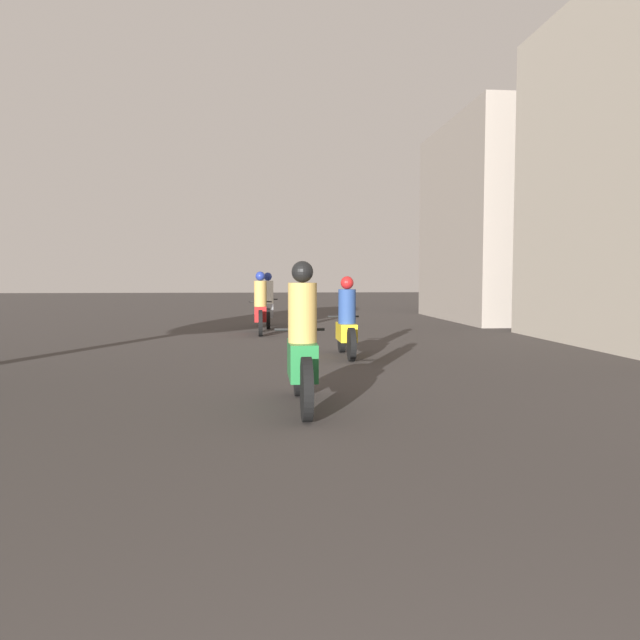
% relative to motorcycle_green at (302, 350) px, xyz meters
% --- Properties ---
extents(motorcycle_green, '(0.60, 2.04, 1.65)m').
position_rel_motorcycle_green_xyz_m(motorcycle_green, '(0.00, 0.00, 0.00)').
color(motorcycle_green, black).
rests_on(motorcycle_green, ground_plane).
extents(motorcycle_yellow, '(0.60, 1.90, 1.49)m').
position_rel_motorcycle_green_xyz_m(motorcycle_yellow, '(1.12, 4.43, -0.06)').
color(motorcycle_yellow, black).
rests_on(motorcycle_yellow, ground_plane).
extents(motorcycle_red, '(0.60, 1.95, 1.62)m').
position_rel_motorcycle_green_xyz_m(motorcycle_red, '(-0.47, 9.20, -0.01)').
color(motorcycle_red, black).
rests_on(motorcycle_red, ground_plane).
extents(motorcycle_silver, '(0.60, 2.04, 1.61)m').
position_rel_motorcycle_green_xyz_m(motorcycle_silver, '(-0.25, 11.45, -0.02)').
color(motorcycle_silver, black).
rests_on(motorcycle_silver, ground_plane).
extents(building_right_far, '(4.31, 7.22, 6.72)m').
position_rel_motorcycle_green_xyz_m(building_right_far, '(8.02, 14.02, 2.71)').
color(building_right_far, gray).
rests_on(building_right_far, ground_plane).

